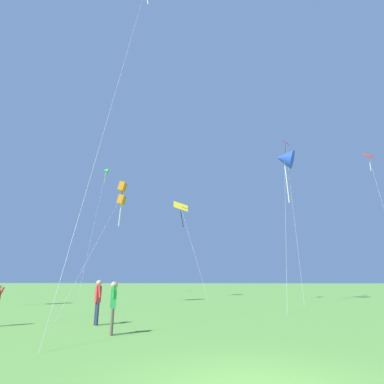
{
  "coord_description": "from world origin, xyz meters",
  "views": [
    {
      "loc": [
        -0.54,
        -5.8,
        1.78
      ],
      "look_at": [
        -3.35,
        24.15,
        10.56
      ],
      "focal_mm": 28.39,
      "sensor_mm": 36.0,
      "label": 1
    }
  ],
  "objects": [
    {
      "name": "person_near_tree",
      "position": [
        -4.31,
        5.09,
        1.05
      ],
      "size": [
        0.27,
        0.55,
        1.74
      ],
      "color": "#665B4C",
      "rests_on": "ground_plane"
    },
    {
      "name": "person_in_blue_jacket",
      "position": [
        -5.77,
        7.34,
        1.08
      ],
      "size": [
        0.44,
        0.49,
        1.79
      ],
      "color": "#2D3351",
      "rests_on": "ground_plane"
    },
    {
      "name": "kite_purple_streamer",
      "position": [
        6.79,
        25.29,
        15.18
      ],
      "size": [
        1.72,
        7.05,
        16.97
      ],
      "color": "purple",
      "rests_on": "ground_plane"
    },
    {
      "name": "kite_orange_box",
      "position": [
        -9.08,
        19.19,
        9.08
      ],
      "size": [
        1.39,
        11.47,
        10.2
      ],
      "color": "orange",
      "rests_on": "ground_plane"
    },
    {
      "name": "kite_blue_delta",
      "position": [
        6.05,
        23.16,
        13.49
      ],
      "size": [
        4.37,
        12.2,
        14.66
      ],
      "color": "blue",
      "rests_on": "ground_plane"
    },
    {
      "name": "kite_green_small",
      "position": [
        -18.08,
        37.21,
        18.19
      ],
      "size": [
        1.85,
        8.63,
        18.77
      ],
      "color": "green",
      "rests_on": "ground_plane"
    },
    {
      "name": "kite_red_high",
      "position": [
        18.04,
        30.83,
        15.77
      ],
      "size": [
        1.74,
        5.43,
        17.15
      ],
      "color": "red",
      "rests_on": "ground_plane"
    },
    {
      "name": "kite_yellow_diamond",
      "position": [
        -5.1,
        29.27,
        9.79
      ],
      "size": [
        4.36,
        7.6,
        11.06
      ],
      "color": "yellow",
      "rests_on": "ground_plane"
    }
  ]
}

